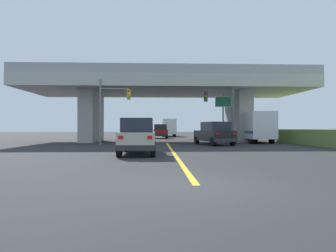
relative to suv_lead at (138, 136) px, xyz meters
The scene contains 11 objects.
ground 15.55m from the suv_lead, 82.33° to the left, with size 160.00×160.00×0.00m, color #2B2B2D.
overpass_bridge 16.10m from the suv_lead, 82.33° to the left, with size 29.47×10.40×7.44m.
lane_divider_stripe 2.98m from the suv_lead, 42.32° to the left, with size 0.20×22.09×0.01m, color yellow.
suv_lead is the anchor object (origin of this frame).
suv_crossing 10.73m from the suv_lead, 55.25° to the left, with size 3.02×5.11×2.02m.
box_truck 16.76m from the suv_lead, 48.97° to the left, with size 2.33×6.64×3.04m.
sedan_oncoming 25.75m from the suv_lead, 86.34° to the left, with size 2.05×4.35×2.02m.
traffic_signal_nearside 12.97m from the suv_lead, 55.12° to the left, with size 2.79×0.36×5.58m.
traffic_signal_farside 10.94m from the suv_lead, 107.30° to the left, with size 2.81×0.36×5.94m.
highway_sign 15.10m from the suv_lead, 58.39° to the left, with size 1.65×0.17×4.82m.
semi_truck_distant 35.43m from the suv_lead, 84.75° to the left, with size 2.33×7.54×3.01m.
Camera 1 is at (-1.05, -7.55, 1.49)m, focal length 31.42 mm.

